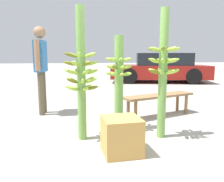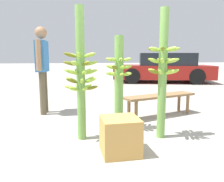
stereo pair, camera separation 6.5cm
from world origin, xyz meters
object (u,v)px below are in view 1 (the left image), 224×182
(banana_stalk_center, at_px, (119,81))
(banana_stalk_left, at_px, (81,74))
(vendor_person, at_px, (41,62))
(produce_crate, at_px, (121,136))
(market_bench, at_px, (159,98))
(banana_stalk_right, at_px, (163,71))
(parked_car, at_px, (160,68))

(banana_stalk_center, bearing_deg, banana_stalk_left, -154.14)
(banana_stalk_center, xyz_separation_m, vendor_person, (-1.22, 1.24, 0.25))
(vendor_person, height_order, produce_crate, vendor_person)
(vendor_person, xyz_separation_m, market_bench, (2.15, -0.64, -0.66))
(banana_stalk_right, bearing_deg, banana_stalk_left, 171.54)
(banana_stalk_right, relative_size, market_bench, 1.15)
(banana_stalk_left, xyz_separation_m, market_bench, (1.51, 0.88, -0.54))
(market_bench, distance_m, produce_crate, 1.81)
(banana_stalk_right, distance_m, produce_crate, 1.05)
(banana_stalk_left, bearing_deg, vendor_person, 112.92)
(banana_stalk_right, bearing_deg, market_bench, 67.34)
(vendor_person, bearing_deg, market_bench, 80.56)
(banana_stalk_right, distance_m, market_bench, 1.27)
(banana_stalk_right, height_order, vendor_person, banana_stalk_right)
(vendor_person, distance_m, parked_car, 6.65)
(banana_stalk_right, distance_m, parked_car, 7.07)
(banana_stalk_right, height_order, parked_car, banana_stalk_right)
(banana_stalk_left, relative_size, produce_crate, 4.14)
(banana_stalk_left, relative_size, market_bench, 1.16)
(market_bench, bearing_deg, banana_stalk_right, -129.06)
(banana_stalk_left, bearing_deg, banana_stalk_center, 25.86)
(vendor_person, distance_m, market_bench, 2.35)
(banana_stalk_left, relative_size, vendor_person, 1.04)
(banana_stalk_right, height_order, market_bench, banana_stalk_right)
(banana_stalk_right, xyz_separation_m, market_bench, (0.43, 1.04, -0.58))
(banana_stalk_left, bearing_deg, banana_stalk_right, -8.46)
(banana_stalk_left, distance_m, banana_stalk_center, 0.66)
(banana_stalk_center, xyz_separation_m, market_bench, (0.93, 0.60, -0.41))
(market_bench, height_order, parked_car, parked_car)
(banana_stalk_center, relative_size, vendor_person, 0.85)
(vendor_person, bearing_deg, parked_car, 142.72)
(market_bench, bearing_deg, produce_crate, -144.23)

